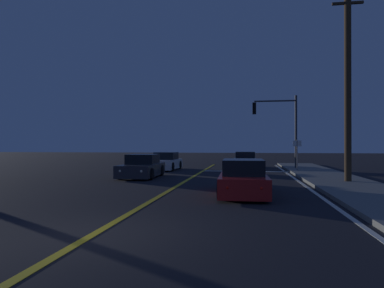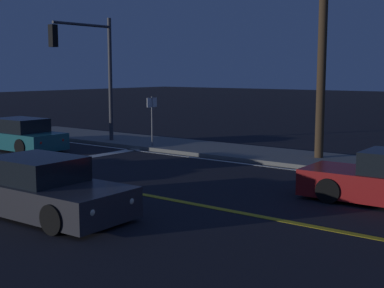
{
  "view_description": "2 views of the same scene",
  "coord_description": "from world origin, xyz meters",
  "px_view_note": "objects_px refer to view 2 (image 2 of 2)",
  "views": [
    {
      "loc": [
        3.18,
        -6.8,
        1.87
      ],
      "look_at": [
        -0.73,
        17.7,
        1.96
      ],
      "focal_mm": 32.55,
      "sensor_mm": 36.0,
      "label": 1
    },
    {
      "loc": [
        -10.39,
        2.68,
        3.3
      ],
      "look_at": [
        0.69,
        11.19,
        1.4
      ],
      "focal_mm": 50.08,
      "sensor_mm": 36.0,
      "label": 2
    }
  ],
  "objects_px": {
    "car_far_approaching_teal": "(18,136)",
    "street_sign_corner": "(152,114)",
    "traffic_signal_near_right": "(90,61)",
    "car_lead_oncoming_charcoal": "(43,190)",
    "utility_pole_right": "(323,17)"
  },
  "relations": [
    {
      "from": "car_far_approaching_teal",
      "to": "street_sign_corner",
      "type": "height_order",
      "value": "street_sign_corner"
    },
    {
      "from": "traffic_signal_near_right",
      "to": "street_sign_corner",
      "type": "bearing_deg",
      "value": 107.48
    },
    {
      "from": "car_lead_oncoming_charcoal",
      "to": "utility_pole_right",
      "type": "height_order",
      "value": "utility_pole_right"
    },
    {
      "from": "utility_pole_right",
      "to": "street_sign_corner",
      "type": "height_order",
      "value": "utility_pole_right"
    },
    {
      "from": "utility_pole_right",
      "to": "street_sign_corner",
      "type": "xyz_separation_m",
      "value": [
        -1.4,
        6.98,
        -3.71
      ]
    },
    {
      "from": "traffic_signal_near_right",
      "to": "utility_pole_right",
      "type": "bearing_deg",
      "value": 103.13
    },
    {
      "from": "utility_pole_right",
      "to": "street_sign_corner",
      "type": "relative_size",
      "value": 4.5
    },
    {
      "from": "car_lead_oncoming_charcoal",
      "to": "street_sign_corner",
      "type": "height_order",
      "value": "street_sign_corner"
    },
    {
      "from": "utility_pole_right",
      "to": "traffic_signal_near_right",
      "type": "bearing_deg",
      "value": 103.13
    },
    {
      "from": "utility_pole_right",
      "to": "car_far_approaching_teal",
      "type": "bearing_deg",
      "value": 113.42
    },
    {
      "from": "car_far_approaching_teal",
      "to": "car_lead_oncoming_charcoal",
      "type": "relative_size",
      "value": 1.07
    },
    {
      "from": "car_lead_oncoming_charcoal",
      "to": "traffic_signal_near_right",
      "type": "height_order",
      "value": "traffic_signal_near_right"
    },
    {
      "from": "car_far_approaching_teal",
      "to": "traffic_signal_near_right",
      "type": "height_order",
      "value": "traffic_signal_near_right"
    },
    {
      "from": "car_far_approaching_teal",
      "to": "car_lead_oncoming_charcoal",
      "type": "distance_m",
      "value": 11.21
    },
    {
      "from": "car_far_approaching_teal",
      "to": "street_sign_corner",
      "type": "xyz_separation_m",
      "value": [
        3.56,
        -4.48,
        0.94
      ]
    }
  ]
}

